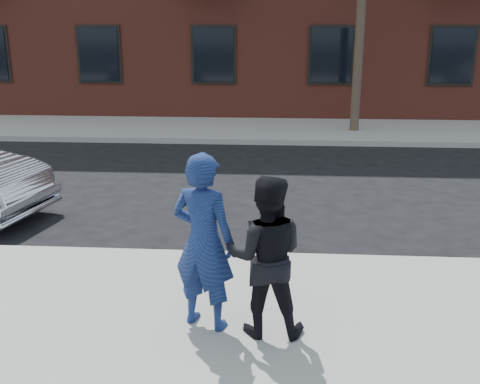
{
  "coord_description": "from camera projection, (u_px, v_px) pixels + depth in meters",
  "views": [
    {
      "loc": [
        2.24,
        -5.69,
        3.26
      ],
      "look_at": [
        1.82,
        0.4,
        1.39
      ],
      "focal_mm": 42.0,
      "sensor_mm": 36.0,
      "label": 1
    }
  ],
  "objects": [
    {
      "name": "ground",
      "position": [
        82.0,
        313.0,
        6.52
      ],
      "size": [
        100.0,
        100.0,
        0.0
      ],
      "primitive_type": "plane",
      "color": "black",
      "rests_on": "ground"
    },
    {
      "name": "near_sidewalk",
      "position": [
        74.0,
        319.0,
        6.26
      ],
      "size": [
        50.0,
        3.5,
        0.15
      ],
      "primitive_type": "cube",
      "color": "gray",
      "rests_on": "ground"
    },
    {
      "name": "near_curb",
      "position": [
        118.0,
        255.0,
        7.98
      ],
      "size": [
        50.0,
        0.1,
        0.15
      ],
      "primitive_type": "cube",
      "color": "#999691",
      "rests_on": "ground"
    },
    {
      "name": "far_sidewalk",
      "position": [
        205.0,
        129.0,
        17.24
      ],
      "size": [
        50.0,
        3.5,
        0.15
      ],
      "primitive_type": "cube",
      "color": "gray",
      "rests_on": "ground"
    },
    {
      "name": "far_curb",
      "position": [
        197.0,
        141.0,
        15.52
      ],
      "size": [
        50.0,
        0.1,
        0.15
      ],
      "primitive_type": "cube",
      "color": "#999691",
      "rests_on": "ground"
    },
    {
      "name": "man_hoodie",
      "position": [
        204.0,
        242.0,
        5.74
      ],
      "size": [
        0.8,
        0.67,
        1.89
      ],
      "rotation": [
        0.0,
        0.0,
        2.78
      ],
      "color": "navy",
      "rests_on": "near_sidewalk"
    },
    {
      "name": "man_peacoat",
      "position": [
        266.0,
        256.0,
        5.63
      ],
      "size": [
        0.82,
        0.64,
        1.69
      ],
      "rotation": [
        0.0,
        0.0,
        3.13
      ],
      "color": "black",
      "rests_on": "near_sidewalk"
    }
  ]
}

